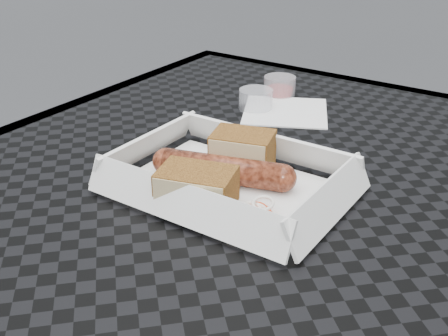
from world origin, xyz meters
name	(u,v)px	position (x,y,z in m)	size (l,w,h in m)	color
patio_table	(284,234)	(0.00, 0.00, 0.67)	(0.80, 0.80, 0.74)	black
food_tray	(229,187)	(-0.04, -0.06, 0.75)	(0.22, 0.15, 0.00)	white
bratwurst	(223,169)	(-0.05, -0.06, 0.76)	(0.16, 0.07, 0.03)	brown
bread_near	(243,151)	(-0.05, -0.01, 0.77)	(0.07, 0.05, 0.04)	brown
bread_far	(197,188)	(-0.05, -0.11, 0.77)	(0.08, 0.05, 0.04)	brown
veg_garnish	(260,215)	(0.02, -0.09, 0.75)	(0.03, 0.03, 0.00)	#EF380A
napkin	(285,111)	(-0.10, 0.18, 0.75)	(0.12, 0.12, 0.00)	white
condiment_cup_sauce	(280,86)	(-0.15, 0.24, 0.76)	(0.05, 0.05, 0.03)	maroon
condiment_cup_empty	(256,99)	(-0.14, 0.17, 0.76)	(0.05, 0.05, 0.03)	silver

